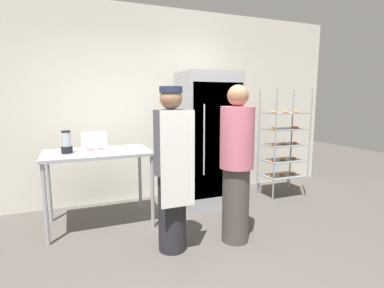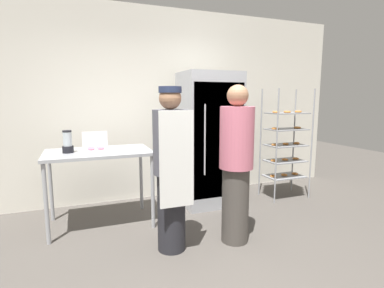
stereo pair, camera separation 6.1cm
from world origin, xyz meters
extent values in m
plane|color=#4C4742|center=(0.00, 0.00, 0.00)|extent=(14.00, 14.00, 0.00)
cube|color=silver|center=(0.00, 2.19, 1.43)|extent=(6.40, 0.12, 2.85)
cube|color=#9EA0A5|center=(0.66, 1.55, 0.94)|extent=(0.79, 0.66, 1.89)
cube|color=gray|center=(0.66, 1.23, 0.96)|extent=(0.73, 0.02, 1.55)
cylinder|color=silver|center=(0.45, 1.20, 0.99)|extent=(0.02, 0.02, 0.93)
cylinder|color=#93969B|center=(1.57, 1.19, 0.83)|extent=(0.02, 0.02, 1.67)
cylinder|color=#93969B|center=(2.21, 1.19, 0.83)|extent=(0.02, 0.02, 1.67)
cylinder|color=#93969B|center=(1.57, 1.60, 0.83)|extent=(0.02, 0.02, 1.67)
cylinder|color=#93969B|center=(2.21, 1.60, 0.83)|extent=(0.02, 0.02, 1.67)
cube|color=gray|center=(1.89, 1.39, 0.32)|extent=(0.59, 0.37, 0.01)
torus|color=orange|center=(1.68, 1.39, 0.35)|extent=(0.10, 0.10, 0.03)
torus|color=orange|center=(1.89, 1.39, 0.35)|extent=(0.10, 0.10, 0.03)
torus|color=orange|center=(2.09, 1.39, 0.35)|extent=(0.10, 0.10, 0.03)
cube|color=gray|center=(1.89, 1.39, 0.57)|extent=(0.59, 0.37, 0.01)
torus|color=orange|center=(1.68, 1.39, 0.59)|extent=(0.10, 0.10, 0.03)
torus|color=orange|center=(1.89, 1.39, 0.59)|extent=(0.10, 0.10, 0.03)
torus|color=orange|center=(2.09, 1.39, 0.59)|extent=(0.10, 0.10, 0.03)
cube|color=gray|center=(1.89, 1.39, 0.81)|extent=(0.59, 0.37, 0.01)
torus|color=orange|center=(1.68, 1.39, 0.83)|extent=(0.09, 0.09, 0.03)
torus|color=orange|center=(1.89, 1.39, 0.83)|extent=(0.09, 0.09, 0.03)
torus|color=orange|center=(2.09, 1.39, 0.83)|extent=(0.09, 0.09, 0.03)
cube|color=gray|center=(1.89, 1.39, 1.06)|extent=(0.59, 0.37, 0.01)
torus|color=orange|center=(1.68, 1.39, 1.08)|extent=(0.11, 0.11, 0.03)
torus|color=orange|center=(2.09, 1.39, 1.08)|extent=(0.11, 0.11, 0.03)
cube|color=gray|center=(1.89, 1.39, 1.30)|extent=(0.59, 0.37, 0.01)
torus|color=orange|center=(1.68, 1.39, 1.32)|extent=(0.10, 0.10, 0.03)
torus|color=orange|center=(1.89, 1.39, 1.32)|extent=(0.10, 0.10, 0.03)
torus|color=orange|center=(2.09, 1.39, 1.32)|extent=(0.10, 0.10, 0.03)
cube|color=#9EA0A5|center=(-0.87, 1.34, 0.89)|extent=(1.21, 0.75, 0.04)
cylinder|color=#9EA0A5|center=(-1.44, 1.01, 0.44)|extent=(0.04, 0.04, 0.87)
cylinder|color=#9EA0A5|center=(-0.30, 1.01, 0.44)|extent=(0.04, 0.04, 0.87)
cylinder|color=#9EA0A5|center=(-1.44, 1.68, 0.44)|extent=(0.04, 0.04, 0.87)
cylinder|color=#9EA0A5|center=(-0.30, 1.68, 0.44)|extent=(0.04, 0.04, 0.87)
cube|color=white|center=(-0.91, 1.17, 0.93)|extent=(0.28, 0.19, 0.05)
cube|color=white|center=(-0.91, 1.27, 1.06)|extent=(0.28, 0.01, 0.19)
torus|color=#C66B84|center=(-0.96, 1.13, 0.97)|extent=(0.08, 0.08, 0.02)
torus|color=#C66B84|center=(-0.85, 1.13, 0.97)|extent=(0.08, 0.08, 0.02)
torus|color=#C66B84|center=(-0.96, 1.20, 0.97)|extent=(0.08, 0.08, 0.02)
torus|color=#C66B84|center=(-0.85, 1.20, 0.97)|extent=(0.08, 0.08, 0.02)
cylinder|color=black|center=(-1.20, 1.34, 0.95)|extent=(0.12, 0.12, 0.08)
cylinder|color=#B2BCC1|center=(-1.20, 1.34, 1.07)|extent=(0.10, 0.10, 0.16)
cylinder|color=black|center=(-1.20, 1.34, 1.16)|extent=(0.10, 0.10, 0.02)
cylinder|color=#232328|center=(-0.25, 0.44, 0.40)|extent=(0.28, 0.28, 0.79)
cylinder|color=#4C4C56|center=(-0.25, 0.44, 1.11)|extent=(0.35, 0.35, 0.63)
sphere|color=#9E7051|center=(-0.25, 0.44, 1.53)|extent=(0.21, 0.21, 0.21)
cube|color=white|center=(-0.25, 0.25, 0.97)|extent=(0.33, 0.02, 0.90)
cylinder|color=#232D4C|center=(-0.25, 0.44, 1.61)|extent=(0.22, 0.22, 0.06)
cylinder|color=#47423D|center=(0.43, 0.36, 0.40)|extent=(0.29, 0.29, 0.81)
cylinder|color=#C6667A|center=(0.43, 0.36, 1.13)|extent=(0.35, 0.35, 0.64)
sphere|color=#9E7051|center=(0.43, 0.36, 1.55)|extent=(0.22, 0.22, 0.22)
camera|label=1|loc=(-1.15, -2.29, 1.53)|focal=28.00mm
camera|label=2|loc=(-1.10, -2.31, 1.53)|focal=28.00mm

